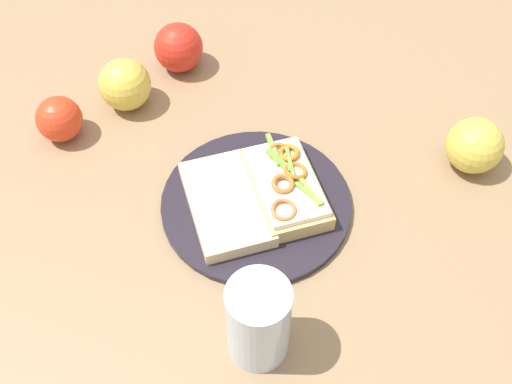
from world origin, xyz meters
TOP-DOWN VIEW (x-y plane):
  - ground_plane at (0.00, 0.00)m, footprint 2.00×2.00m
  - plate at (0.00, 0.00)m, footprint 0.26×0.26m
  - sandwich at (-0.04, 0.02)m, footprint 0.14×0.18m
  - bread_slice_side at (0.04, -0.02)m, footprint 0.15×0.19m
  - apple_0 at (0.02, -0.29)m, footprint 0.08×0.08m
  - apple_1 at (0.13, -0.29)m, footprint 0.10×0.10m
  - apple_2 at (-0.28, 0.15)m, footprint 0.09×0.09m
  - apple_3 at (-0.10, -0.30)m, footprint 0.10×0.10m
  - drinking_glass at (0.13, 0.16)m, footprint 0.07×0.07m

SIDE VIEW (x-z plane):
  - ground_plane at x=0.00m, z-range 0.00..0.00m
  - plate at x=0.00m, z-range 0.00..0.01m
  - bread_slice_side at x=0.04m, z-range 0.01..0.03m
  - sandwich at x=-0.04m, z-range 0.01..0.05m
  - apple_1 at x=0.13m, z-range 0.00..0.07m
  - apple_3 at x=-0.10m, z-range 0.00..0.08m
  - apple_2 at x=-0.28m, z-range 0.00..0.08m
  - apple_0 at x=0.02m, z-range 0.00..0.08m
  - drinking_glass at x=0.13m, z-range 0.00..0.12m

